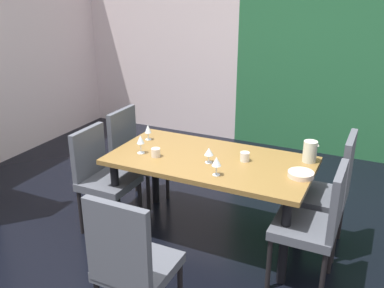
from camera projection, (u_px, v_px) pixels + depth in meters
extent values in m
cube|color=black|center=(154.00, 259.00, 3.52)|extent=(5.62, 6.00, 0.02)
cube|color=silver|center=(159.00, 36.00, 6.13)|extent=(2.44, 0.10, 2.75)
cube|color=#27683C|center=(367.00, 49.00, 5.00)|extent=(3.17, 0.10, 2.75)
cube|color=olive|center=(210.00, 161.00, 3.56)|extent=(1.68, 0.87, 0.04)
cylinder|color=black|center=(155.00, 170.00, 4.27)|extent=(0.07, 0.07, 0.71)
cylinder|color=black|center=(304.00, 201.00, 3.68)|extent=(0.07, 0.07, 0.71)
cylinder|color=black|center=(116.00, 200.00, 3.71)|extent=(0.07, 0.07, 0.71)
cylinder|color=black|center=(284.00, 242.00, 3.11)|extent=(0.07, 0.07, 0.71)
cube|color=#4B4E56|center=(317.00, 197.00, 3.53)|extent=(0.44, 0.44, 0.07)
cube|color=#4B4E56|center=(347.00, 170.00, 3.35)|extent=(0.05, 0.42, 0.56)
cylinder|color=black|center=(287.00, 228.00, 3.54)|extent=(0.04, 0.04, 0.43)
cylinder|color=black|center=(297.00, 208.00, 3.86)|extent=(0.04, 0.04, 0.43)
cylinder|color=black|center=(334.00, 240.00, 3.39)|extent=(0.04, 0.04, 0.43)
cylinder|color=black|center=(341.00, 217.00, 3.71)|extent=(0.04, 0.04, 0.43)
cube|color=#4B4E56|center=(139.00, 267.00, 2.67)|extent=(0.44, 0.44, 0.07)
cube|color=#4B4E56|center=(118.00, 247.00, 2.41)|extent=(0.42, 0.05, 0.55)
cylinder|color=black|center=(132.00, 273.00, 3.00)|extent=(0.04, 0.04, 0.43)
cube|color=#4B4E56|center=(109.00, 182.00, 3.77)|extent=(0.44, 0.44, 0.07)
cube|color=#4B4E56|center=(89.00, 154.00, 3.77)|extent=(0.05, 0.42, 0.47)
cylinder|color=black|center=(140.00, 202.00, 3.95)|extent=(0.04, 0.04, 0.43)
cylinder|color=black|center=(116.00, 222.00, 3.63)|extent=(0.04, 0.04, 0.43)
cylinder|color=black|center=(106.00, 194.00, 4.10)|extent=(0.04, 0.04, 0.43)
cylinder|color=black|center=(81.00, 212.00, 3.78)|extent=(0.04, 0.04, 0.43)
cube|color=#4B4E56|center=(304.00, 228.00, 3.09)|extent=(0.44, 0.44, 0.07)
cube|color=#4B4E56|center=(337.00, 203.00, 2.92)|extent=(0.05, 0.42, 0.50)
cylinder|color=black|center=(269.00, 264.00, 3.09)|extent=(0.04, 0.04, 0.43)
cylinder|color=black|center=(282.00, 237.00, 3.41)|extent=(0.04, 0.04, 0.43)
cylinder|color=black|center=(323.00, 279.00, 2.94)|extent=(0.04, 0.04, 0.43)
cylinder|color=black|center=(331.00, 250.00, 3.26)|extent=(0.04, 0.04, 0.43)
cube|color=#4B4E56|center=(141.00, 161.00, 4.22)|extent=(0.44, 0.44, 0.07)
cube|color=#4B4E56|center=(122.00, 134.00, 4.21)|extent=(0.05, 0.42, 0.50)
cylinder|color=black|center=(167.00, 180.00, 4.39)|extent=(0.04, 0.04, 0.43)
cylinder|color=black|center=(148.00, 195.00, 4.07)|extent=(0.04, 0.04, 0.43)
cylinder|color=black|center=(136.00, 173.00, 4.54)|extent=(0.04, 0.04, 0.43)
cylinder|color=black|center=(115.00, 188.00, 4.23)|extent=(0.04, 0.04, 0.43)
cylinder|color=silver|center=(216.00, 175.00, 3.25)|extent=(0.06, 0.06, 0.00)
cylinder|color=silver|center=(216.00, 170.00, 3.24)|extent=(0.01, 0.01, 0.07)
cone|color=silver|center=(216.00, 161.00, 3.21)|extent=(0.07, 0.07, 0.07)
cylinder|color=silver|center=(209.00, 162.00, 3.47)|extent=(0.06, 0.06, 0.00)
cylinder|color=silver|center=(209.00, 159.00, 3.46)|extent=(0.01, 0.01, 0.06)
cone|color=silver|center=(209.00, 151.00, 3.44)|extent=(0.07, 0.07, 0.06)
cylinder|color=silver|center=(141.00, 153.00, 3.66)|extent=(0.06, 0.06, 0.00)
cylinder|color=silver|center=(141.00, 148.00, 3.64)|extent=(0.01, 0.01, 0.09)
cone|color=silver|center=(140.00, 139.00, 3.62)|extent=(0.07, 0.07, 0.07)
cylinder|color=silver|center=(148.00, 139.00, 3.97)|extent=(0.06, 0.06, 0.00)
cylinder|color=silver|center=(148.00, 136.00, 3.95)|extent=(0.01, 0.01, 0.06)
cone|color=silver|center=(148.00, 129.00, 3.93)|extent=(0.06, 0.06, 0.08)
cylinder|color=beige|center=(301.00, 174.00, 3.22)|extent=(0.20, 0.20, 0.04)
cylinder|color=beige|center=(156.00, 152.00, 3.58)|extent=(0.08, 0.08, 0.07)
cylinder|color=silver|center=(245.00, 157.00, 3.49)|extent=(0.08, 0.08, 0.08)
cylinder|color=beige|center=(310.00, 151.00, 3.46)|extent=(0.11, 0.11, 0.18)
cone|color=beige|center=(317.00, 144.00, 3.41)|extent=(0.04, 0.04, 0.03)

